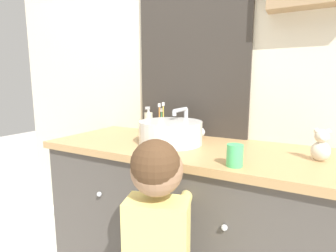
{
  "coord_description": "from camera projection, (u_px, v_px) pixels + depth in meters",
  "views": [
    {
      "loc": [
        0.56,
        -0.86,
        1.1
      ],
      "look_at": [
        -0.05,
        0.26,
        0.89
      ],
      "focal_mm": 28.0,
      "sensor_mm": 36.0,
      "label": 1
    }
  ],
  "objects": [
    {
      "name": "wall_back",
      "position": [
        210.0,
        51.0,
        1.51
      ],
      "size": [
        3.2,
        0.18,
        2.5
      ],
      "color": "beige",
      "rests_on": "ground_plane"
    },
    {
      "name": "vanity_counter",
      "position": [
        181.0,
        217.0,
        1.4
      ],
      "size": [
        1.38,
        0.58,
        0.79
      ],
      "color": "#4C4742",
      "rests_on": "ground_plane"
    },
    {
      "name": "sink_basin",
      "position": [
        171.0,
        132.0,
        1.35
      ],
      "size": [
        0.33,
        0.38,
        0.18
      ],
      "color": "silver",
      "rests_on": "vanity_counter"
    },
    {
      "name": "toothbrush_holder",
      "position": [
        161.0,
        126.0,
        1.61
      ],
      "size": [
        0.08,
        0.08,
        0.2
      ],
      "color": "beige",
      "rests_on": "vanity_counter"
    },
    {
      "name": "soap_dispenser",
      "position": [
        149.0,
        122.0,
        1.65
      ],
      "size": [
        0.05,
        0.05,
        0.16
      ],
      "color": "beige",
      "rests_on": "vanity_counter"
    },
    {
      "name": "child_figure",
      "position": [
        158.0,
        245.0,
        0.89
      ],
      "size": [
        0.24,
        0.46,
        0.93
      ],
      "color": "slate",
      "rests_on": "ground_plane"
    },
    {
      "name": "teddy_bear",
      "position": [
        321.0,
        146.0,
        1.05
      ],
      "size": [
        0.07,
        0.06,
        0.13
      ],
      "color": "beige",
      "rests_on": "vanity_counter"
    },
    {
      "name": "drinking_cup",
      "position": [
        235.0,
        155.0,
        0.98
      ],
      "size": [
        0.06,
        0.06,
        0.08
      ],
      "primitive_type": "cylinder",
      "color": "#4CC670",
      "rests_on": "vanity_counter"
    }
  ]
}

